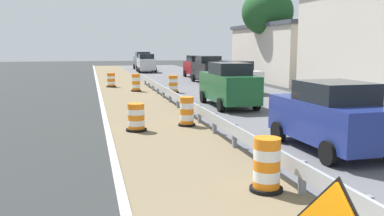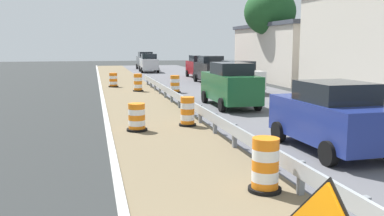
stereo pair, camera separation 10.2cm
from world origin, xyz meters
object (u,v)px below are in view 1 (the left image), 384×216
traffic_barrel_close (136,119)px  traffic_barrel_farther (136,83)px  car_trailing_near_lane (209,69)px  car_mid_far_lane (237,76)px  car_distant_b (331,116)px  traffic_barrel_far (173,85)px  car_lead_near_lane (146,63)px  car_distant_a (198,67)px  traffic_barrel_mid (187,113)px  car_trailing_far_lane (228,85)px  car_lead_far_lane (143,61)px  traffic_barrel_farthest (111,81)px  traffic_barrel_nearest (267,167)px

traffic_barrel_close → traffic_barrel_farther: size_ratio=0.85×
car_trailing_near_lane → car_mid_far_lane: (0.01, -6.60, -0.08)m
car_mid_far_lane → car_distant_b: car_mid_far_lane is taller
traffic_barrel_far → car_lead_near_lane: bearing=87.2°
car_mid_far_lane → car_distant_a: bearing=177.4°
traffic_barrel_mid → car_mid_far_lane: (5.77, 10.57, 0.51)m
traffic_barrel_mid → car_trailing_far_lane: size_ratio=0.23×
car_lead_far_lane → car_distant_b: size_ratio=1.00×
car_trailing_near_lane → car_lead_far_lane: 20.22m
traffic_barrel_farthest → car_trailing_near_lane: bearing=11.6°
traffic_barrel_mid → car_trailing_far_lane: (3.10, 4.36, 0.59)m
car_mid_far_lane → traffic_barrel_far: bearing=-96.4°
traffic_barrel_far → car_distant_a: 12.54m
car_lead_near_lane → traffic_barrel_close: bearing=173.6°
traffic_barrel_nearest → car_mid_far_lane: (5.78, 17.83, 0.49)m
traffic_barrel_far → car_mid_far_lane: (4.11, -0.46, 0.51)m
traffic_barrel_close → traffic_barrel_mid: traffic_barrel_mid is taller
traffic_barrel_farther → traffic_barrel_farthest: (-1.44, 3.26, -0.07)m
traffic_barrel_mid → car_distant_a: (6.32, 22.66, 0.54)m
car_lead_near_lane → car_trailing_near_lane: 14.97m
traffic_barrel_close → car_trailing_near_lane: (7.70, 17.66, 0.65)m
car_lead_near_lane → car_mid_far_lane: car_lead_near_lane is taller
traffic_barrel_nearest → traffic_barrel_mid: bearing=90.0°
traffic_barrel_mid → car_distant_b: (3.13, -4.58, 0.50)m
traffic_barrel_nearest → car_distant_b: size_ratio=0.27×
traffic_barrel_farther → car_lead_far_lane: size_ratio=0.28×
car_lead_far_lane → car_distant_a: size_ratio=0.91×
traffic_barrel_mid → car_lead_far_lane: (2.96, 37.19, 0.60)m
traffic_barrel_mid → traffic_barrel_nearest: bearing=-90.0°
traffic_barrel_nearest → car_lead_near_lane: size_ratio=0.27×
car_distant_b → traffic_barrel_farthest: bearing=12.5°
traffic_barrel_close → car_distant_b: (5.07, -4.09, 0.56)m
car_trailing_near_lane → car_trailing_far_lane: size_ratio=0.95×
car_lead_near_lane → traffic_barrel_farther: bearing=172.3°
traffic_barrel_mid → traffic_barrel_farther: bearing=92.6°
traffic_barrel_nearest → car_lead_near_lane: (2.70, 39.08, 0.52)m
traffic_barrel_farthest → car_trailing_far_lane: (5.10, -11.21, 0.62)m
traffic_barrel_nearest → car_distant_b: car_distant_b is taller
traffic_barrel_farthest → car_distant_a: (8.32, 7.09, 0.58)m
traffic_barrel_mid → car_distant_a: car_distant_a is taller
traffic_barrel_farthest → car_trailing_near_lane: 7.95m
car_mid_far_lane → car_distant_b: bearing=-9.9°
traffic_barrel_farthest → car_distant_b: car_distant_b is taller
car_lead_near_lane → car_mid_far_lane: size_ratio=0.88×
car_trailing_far_lane → car_distant_a: car_trailing_far_lane is taller
car_lead_near_lane → traffic_barrel_far: bearing=178.9°
car_mid_far_lane → car_distant_a: size_ratio=1.02×
traffic_barrel_far → car_lead_far_lane: 26.20m
car_lead_near_lane → car_lead_far_lane: size_ratio=1.00×
car_mid_far_lane → car_distant_a: (0.54, 12.09, 0.03)m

